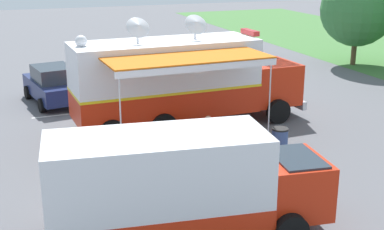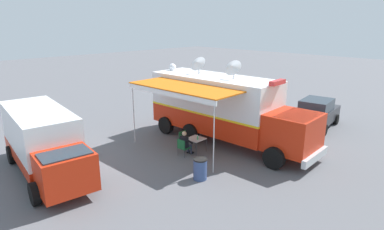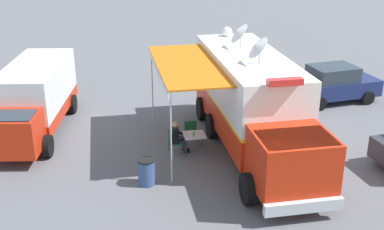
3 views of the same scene
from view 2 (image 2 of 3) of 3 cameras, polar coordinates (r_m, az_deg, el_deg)
ground_plane at (r=18.14m, az=3.74°, el=-4.07°), size 100.00×100.00×0.00m
lot_stripe at (r=22.08m, az=4.30°, el=-0.34°), size 0.32×4.80×0.01m
command_truck at (r=17.09m, az=5.74°, el=1.46°), size 5.18×9.58×4.53m
folding_table at (r=15.93m, az=0.67°, el=-4.38°), size 0.83×0.83×0.73m
water_bottle at (r=15.74m, az=1.01°, el=-4.01°), size 0.07×0.07×0.22m
folding_chair_at_table at (r=15.52m, az=-1.63°, el=-5.58°), size 0.50×0.50×0.87m
folding_chair_beside_table at (r=16.56m, az=-1.42°, el=-4.15°), size 0.50×0.50×0.87m
seated_responder at (r=15.60m, az=-1.15°, el=-4.92°), size 0.67×0.57×1.25m
trash_bin at (r=13.40m, az=1.46°, el=-9.53°), size 0.57×0.57×0.91m
support_truck at (r=15.00m, az=-24.82°, el=-4.37°), size 2.98×7.00×2.70m
car_behind_truck at (r=24.11m, az=5.33°, el=3.21°), size 4.44×2.54×1.76m
car_far_corner at (r=21.15m, az=21.18°, el=0.31°), size 4.41×2.45×1.76m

